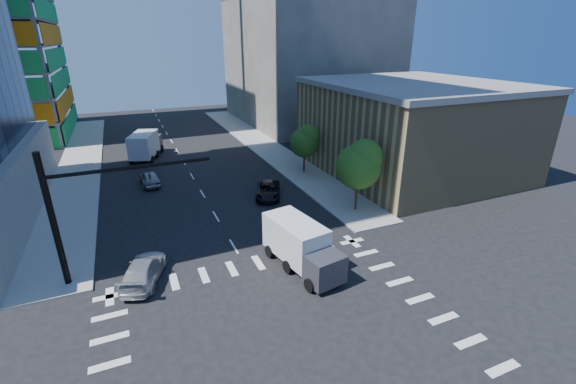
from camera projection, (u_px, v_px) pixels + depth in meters
ground at (297, 353)px, 20.11m from camera, size 160.00×160.00×0.00m
road_markings at (297, 353)px, 20.11m from camera, size 20.00×20.00×0.01m
sidewalk_ne at (263, 145)px, 58.74m from camera, size 5.00×60.00×0.15m
sidewalk_nw at (80, 165)px, 49.57m from camera, size 5.00×60.00×0.15m
commercial_building at (411, 127)px, 46.04m from camera, size 20.50×22.50×10.60m
bg_building_ne at (307, 45)px, 71.63m from camera, size 24.00×30.00×28.00m
signal_mast_nw at (77, 206)px, 24.18m from camera, size 10.20×0.40×9.00m
tree_south at (360, 164)px, 34.83m from camera, size 4.16×4.16×6.82m
tree_north at (306, 141)px, 45.43m from camera, size 3.54×3.52×5.78m
car_nb_far at (268, 190)px, 39.53m from camera, size 4.12×5.64×1.42m
car_sb_near at (144, 270)px, 25.88m from camera, size 3.88×5.78×1.56m
car_sb_mid at (150, 178)px, 42.75m from camera, size 2.14×4.74×1.58m
box_truck_near at (304, 251)px, 26.88m from camera, size 3.74×6.68×3.31m
box_truck_far at (147, 146)px, 52.24m from camera, size 5.01×7.41×3.58m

